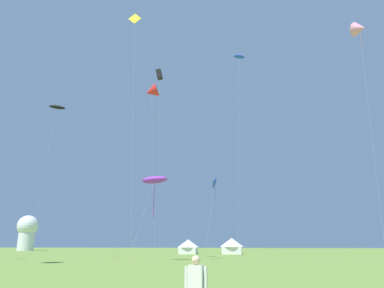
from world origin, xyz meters
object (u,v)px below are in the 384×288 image
at_px(kite_red_delta, 152,91).
at_px(observatory_dome, 27,231).
at_px(kite_purple_parafoil, 154,180).
at_px(festival_tent_center, 188,246).
at_px(kite_pink_delta, 360,29).
at_px(kite_black_box, 159,75).
at_px(kite_black_parafoil, 57,108).
at_px(kite_blue_parafoil, 239,58).
at_px(kite_blue_diamond, 214,184).
at_px(festival_tent_left, 232,245).
at_px(kite_yellow_diamond, 135,28).

xyz_separation_m(kite_red_delta, observatory_dome, (-55.48, 57.99, -18.39)).
height_order(kite_purple_parafoil, festival_tent_center, kite_purple_parafoil).
xyz_separation_m(kite_pink_delta, kite_black_box, (-33.59, 10.64, 0.17)).
relative_size(kite_black_parafoil, kite_purple_parafoil, 2.20).
bearing_deg(kite_pink_delta, kite_black_parafoil, -177.91).
height_order(kite_red_delta, festival_tent_center, kite_red_delta).
bearing_deg(kite_purple_parafoil, kite_blue_parafoil, 54.63).
height_order(kite_black_box, festival_tent_center, kite_black_box).
bearing_deg(kite_red_delta, kite_black_box, 99.66).
bearing_deg(kite_blue_diamond, kite_black_box, 164.55).
height_order(kite_black_box, festival_tent_left, kite_black_box).
height_order(kite_blue_parafoil, observatory_dome, kite_blue_parafoil).
bearing_deg(festival_tent_center, kite_purple_parafoil, -88.31).
xyz_separation_m(kite_purple_parafoil, kite_red_delta, (-2.00, 4.41, 14.43)).
height_order(kite_red_delta, observatory_dome, kite_red_delta).
xyz_separation_m(kite_purple_parafoil, kite_yellow_diamond, (-1.51, -6.12, 18.50)).
bearing_deg(festival_tent_center, kite_blue_parafoil, -53.32).
height_order(kite_red_delta, kite_black_box, kite_black_box).
relative_size(kite_black_box, festival_tent_center, 7.68).
distance_m(kite_black_box, festival_tent_left, 37.26).
distance_m(kite_blue_parafoil, kite_pink_delta, 20.74).
relative_size(kite_black_parafoil, kite_red_delta, 0.90).
height_order(kite_black_box, kite_yellow_diamond, kite_black_box).
distance_m(kite_yellow_diamond, festival_tent_left, 47.71).
height_order(kite_black_parafoil, kite_pink_delta, kite_pink_delta).
height_order(kite_blue_diamond, festival_tent_left, kite_blue_diamond).
relative_size(festival_tent_left, observatory_dome, 0.45).
bearing_deg(kite_blue_diamond, kite_yellow_diamond, -111.74).
distance_m(kite_red_delta, festival_tent_left, 37.25).
xyz_separation_m(kite_black_parafoil, festival_tent_center, (16.35, 27.76, -21.12)).
bearing_deg(kite_purple_parafoil, festival_tent_center, 91.69).
relative_size(festival_tent_center, festival_tent_left, 0.92).
bearing_deg(kite_pink_delta, kite_blue_parafoil, 152.04).
bearing_deg(observatory_dome, kite_blue_diamond, -37.19).
relative_size(kite_pink_delta, kite_red_delta, 1.35).
bearing_deg(kite_yellow_diamond, kite_blue_parafoil, 59.85).
xyz_separation_m(kite_blue_parafoil, kite_pink_delta, (18.23, -9.68, -2.02)).
xyz_separation_m(kite_pink_delta, kite_yellow_diamond, (-31.00, -12.29, -4.77)).
relative_size(kite_red_delta, observatory_dome, 2.38).
relative_size(kite_black_box, observatory_dome, 3.19).
relative_size(kite_black_parafoil, kite_black_box, 0.67).
height_order(festival_tent_center, observatory_dome, observatory_dome).
height_order(kite_pink_delta, festival_tent_center, kite_pink_delta).
xyz_separation_m(kite_blue_diamond, festival_tent_left, (1.63, 18.34, -9.75)).
xyz_separation_m(kite_blue_diamond, kite_pink_delta, (23.02, -7.71, 21.73)).
bearing_deg(kite_blue_parafoil, kite_black_box, 176.44).
bearing_deg(kite_red_delta, festival_tent_center, 87.83).
height_order(kite_blue_parafoil, kite_pink_delta, kite_blue_parafoil).
bearing_deg(observatory_dome, kite_pink_delta, -32.89).
bearing_deg(kite_black_parafoil, observatory_dome, 124.74).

